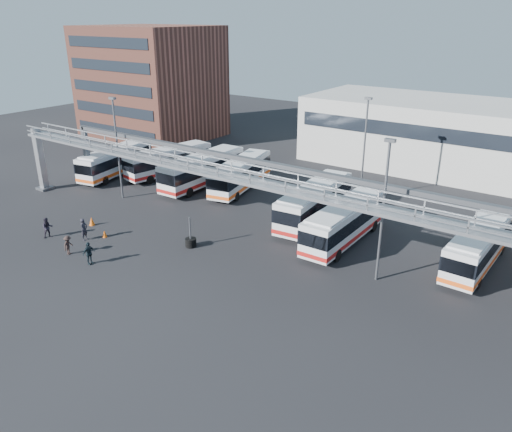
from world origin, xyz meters
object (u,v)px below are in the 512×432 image
Objects in this scene: pedestrian_d at (89,253)px; cone_left at (92,221)px; bus_6 at (345,221)px; pedestrian_b at (48,228)px; light_pole_mid at (384,205)px; bus_8 at (479,245)px; bus_2 at (203,169)px; cone_right at (105,234)px; light_pole_left at (117,143)px; light_pole_back at (365,144)px; tire_stack at (191,242)px; bus_5 at (315,201)px; bus_3 at (241,173)px; bus_0 at (116,160)px; bus_1 at (169,160)px; pedestrian_c at (68,245)px; pedestrian_a at (84,229)px.

pedestrian_d is 2.32× the size of cone_left.
bus_6 is 24.88m from pedestrian_b.
light_pole_mid is 0.98× the size of bus_8.
bus_2 is 15.38m from cone_right.
bus_2 is 1.05× the size of bus_6.
bus_2 is at bearing 14.30° from pedestrian_d.
light_pole_left is at bearing 177.95° from light_pole_mid.
tire_stack is at bearing -109.16° from light_pole_back.
bus_2 is at bearing 86.34° from cone_left.
light_pole_back is 13.20× the size of cone_left.
bus_2 is 4.46× the size of tire_stack.
bus_5 reaches higher than bus_6.
bus_3 is at bearing 152.76° from light_pole_mid.
pedestrian_d is at bearing -56.01° from bus_0.
light_pole_left reaches higher than bus_2.
light_pole_mid is at bearing -20.69° from bus_2.
light_pole_mid is 0.92× the size of bus_3.
bus_2 reaches higher than cone_left.
bus_1 is 1.05× the size of bus_8.
cone_right is at bearing -147.24° from bus_6.
light_pole_left reaches higher than tire_stack.
cone_left is at bearing -156.61° from bus_8.
light_pole_left is 28.02m from light_pole_mid.
bus_1 is at bearing 108.13° from cone_left.
pedestrian_c is (8.18, -19.55, -1.02)m from bus_1.
light_pole_back is 25.98m from cone_right.
light_pole_left is 16.37× the size of cone_right.
pedestrian_c reaches higher than cone_right.
bus_6 is at bearing 26.24° from cone_left.
pedestrian_b is at bearing -144.07° from cone_right.
pedestrian_b is at bearing 55.70° from pedestrian_c.
bus_3 is 25.25m from bus_8.
light_pole_back is 8.98m from bus_5.
pedestrian_d reaches higher than cone_left.
pedestrian_c reaches higher than cone_left.
pedestrian_a is 4.70m from pedestrian_d.
light_pole_back is 28.90m from pedestrian_c.
light_pole_back is 0.93× the size of bus_1.
cone_left is at bearing -153.66° from bus_6.
bus_5 is 20.05m from pedestrian_a.
bus_8 is (24.94, -3.91, -0.07)m from bus_3.
light_pole_mid reaches higher than bus_3.
light_pole_left is 1.00× the size of light_pole_back.
light_pole_back is 16.39m from bus_8.
pedestrian_b is (-16.58, -16.12, -1.02)m from bus_5.
pedestrian_d is 0.69× the size of tire_stack.
tire_stack is (7.21, 2.85, 0.12)m from cone_right.
bus_6 is (4.20, -2.48, -0.07)m from bus_5.
bus_1 is 15.62m from cone_left.
bus_5 is at bearing -8.22° from bus_0.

